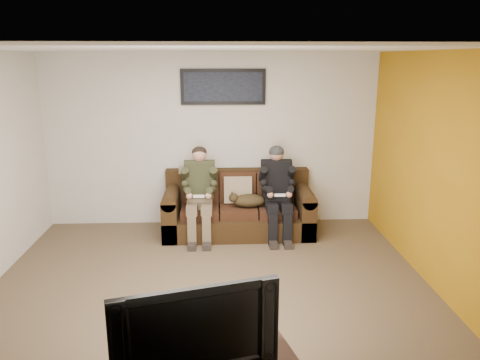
{
  "coord_description": "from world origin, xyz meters",
  "views": [
    {
      "loc": [
        0.1,
        -4.77,
        2.52
      ],
      "look_at": [
        0.38,
        1.2,
        0.95
      ],
      "focal_mm": 35.0,
      "sensor_mm": 36.0,
      "label": 1
    }
  ],
  "objects_px": {
    "person_right": "(277,187)",
    "framed_poster": "(223,87)",
    "sofa": "(238,209)",
    "person_left": "(200,188)",
    "television": "(193,324)",
    "cat": "(248,200)"
  },
  "relations": [
    {
      "from": "sofa",
      "to": "person_left",
      "type": "distance_m",
      "value": 0.7
    },
    {
      "from": "person_right",
      "to": "cat",
      "type": "distance_m",
      "value": 0.47
    },
    {
      "from": "sofa",
      "to": "framed_poster",
      "type": "bearing_deg",
      "value": 117.21
    },
    {
      "from": "sofa",
      "to": "framed_poster",
      "type": "relative_size",
      "value": 1.72
    },
    {
      "from": "person_right",
      "to": "cat",
      "type": "bearing_deg",
      "value": -178.38
    },
    {
      "from": "person_left",
      "to": "framed_poster",
      "type": "distance_m",
      "value": 1.53
    },
    {
      "from": "sofa",
      "to": "television",
      "type": "height_order",
      "value": "television"
    },
    {
      "from": "sofa",
      "to": "person_right",
      "type": "relative_size",
      "value": 1.66
    },
    {
      "from": "person_right",
      "to": "television",
      "type": "distance_m",
      "value": 3.74
    },
    {
      "from": "cat",
      "to": "television",
      "type": "bearing_deg",
      "value": -99.39
    },
    {
      "from": "person_left",
      "to": "television",
      "type": "bearing_deg",
      "value": -88.55
    },
    {
      "from": "person_left",
      "to": "television",
      "type": "height_order",
      "value": "person_left"
    },
    {
      "from": "person_right",
      "to": "framed_poster",
      "type": "xyz_separation_m",
      "value": [
        -0.75,
        0.57,
        1.37
      ]
    },
    {
      "from": "person_left",
      "to": "television",
      "type": "relative_size",
      "value": 1.14
    },
    {
      "from": "person_left",
      "to": "person_right",
      "type": "relative_size",
      "value": 0.99
    },
    {
      "from": "cat",
      "to": "person_left",
      "type": "bearing_deg",
      "value": 179.03
    },
    {
      "from": "sofa",
      "to": "person_left",
      "type": "relative_size",
      "value": 1.67
    },
    {
      "from": "person_right",
      "to": "television",
      "type": "relative_size",
      "value": 1.15
    },
    {
      "from": "sofa",
      "to": "person_left",
      "type": "xyz_separation_m",
      "value": [
        -0.55,
        -0.18,
        0.39
      ]
    },
    {
      "from": "cat",
      "to": "framed_poster",
      "type": "bearing_deg",
      "value": 119.52
    },
    {
      "from": "person_left",
      "to": "person_right",
      "type": "bearing_deg",
      "value": 0.02
    },
    {
      "from": "person_right",
      "to": "framed_poster",
      "type": "relative_size",
      "value": 1.04
    }
  ]
}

